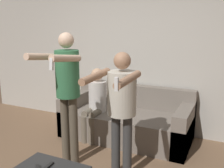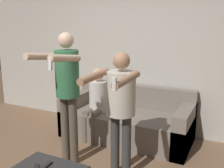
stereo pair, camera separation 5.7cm
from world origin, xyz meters
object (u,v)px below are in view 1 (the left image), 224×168
(person_seated, at_px, (96,101))
(remote_far, at_px, (48,166))
(person_standing_right, at_px, (121,101))
(couch, at_px, (127,121))
(person_standing_left, at_px, (67,85))

(person_seated, distance_m, remote_far, 1.63)
(person_standing_right, bearing_deg, couch, 108.75)
(couch, bearing_deg, remote_far, -94.84)
(person_standing_left, bearing_deg, couch, 71.22)
(couch, xyz_separation_m, remote_far, (-0.15, -1.81, 0.09))
(couch, relative_size, person_standing_right, 1.35)
(person_standing_right, distance_m, person_seated, 1.26)
(person_standing_right, bearing_deg, remote_far, -127.09)
(person_standing_left, bearing_deg, person_standing_right, -0.26)
(person_standing_left, xyz_separation_m, person_seated, (-0.08, 0.87, -0.46))
(person_standing_left, relative_size, person_seated, 1.52)
(person_standing_right, height_order, person_seated, person_standing_right)
(person_standing_left, height_order, person_seated, person_standing_left)
(couch, xyz_separation_m, person_standing_left, (-0.38, -1.10, 0.81))
(person_standing_right, height_order, remote_far, person_standing_right)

